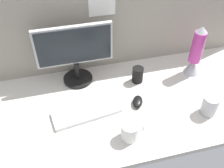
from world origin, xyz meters
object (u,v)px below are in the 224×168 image
Objects in this scene: mouse at (138,102)px; lava_lamp at (195,55)px; mug_ceramic_white at (130,131)px; mug_steel at (210,105)px; keyboard at (87,112)px; monitor at (75,52)px; mug_black_travel at (138,75)px.

mouse is 47.87cm from lava_lamp.
mug_ceramic_white is 1.08× the size of mug_steel.
lava_lamp reaches higher than keyboard.
mug_steel is at bearing 6.55° from mug_ceramic_white.
mug_steel reaches higher than keyboard.
mouse is at bearing -45.08° from monitor.
mug_black_travel reaches higher than mug_ceramic_white.
mug_steel is 35.60cm from lava_lamp.
mug_steel is at bearing -34.98° from monitor.
monitor is 45.74cm from mouse.
mug_steel reaches higher than mug_ceramic_white.
mouse is at bearing -156.83° from lava_lamp.
monitor reaches higher than lava_lamp.
mug_black_travel is (17.11, 39.53, 0.15)cm from mug_ceramic_white.
mug_black_travel is at bearing 66.60° from mug_ceramic_white.
mug_steel reaches higher than mug_black_travel.
lava_lamp is (42.56, 18.22, 12.19)cm from mouse.
keyboard is 27.84cm from mug_ceramic_white.
keyboard is 39.93cm from mug_black_travel.
monitor is at bearing 145.02° from mug_steel.
mug_black_travel is at bearing 130.08° from mug_steel.
keyboard is at bearing -156.19° from mouse.
keyboard is 3.06× the size of mug_ceramic_white.
keyboard is at bearing -165.77° from lava_lamp.
lava_lamp reaches higher than mug_black_travel.
mug_ceramic_white is (18.39, -50.28, -15.90)cm from monitor.
keyboard is 65.97cm from mug_steel.
lava_lamp is at bearing 47.13° from mouse.
mug_ceramic_white is at bearing -113.40° from mug_black_travel.
mug_ceramic_white is at bearing -93.84° from mouse.
monitor is 40.30cm from mug_black_travel.
monitor reaches higher than mug_ceramic_white.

